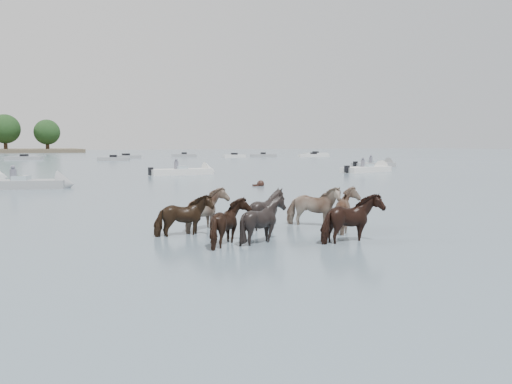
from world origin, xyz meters
name	(u,v)px	position (x,y,z in m)	size (l,w,h in m)	color
ground	(332,238)	(0.00, 0.00, 0.00)	(400.00, 400.00, 0.00)	#4D606F
pony_herd	(275,216)	(-1.13, 1.14, 0.51)	(6.13, 4.68, 1.44)	black
swimming_pony	(260,184)	(5.52, 15.71, 0.10)	(0.72, 0.44, 0.44)	black
motorboat_b	(36,184)	(-6.59, 19.84, 0.23)	(5.46, 2.97, 1.92)	gray
motorboat_c	(190,172)	(5.30, 28.32, 0.23)	(5.66, 1.75, 1.92)	silver
motorboat_d	(372,169)	(21.32, 25.18, 0.22)	(6.03, 3.04, 1.92)	silver
motorboat_e	(379,165)	(27.99, 32.30, 0.23)	(5.52, 1.67, 1.92)	gray
distant_flotilla	(73,157)	(0.90, 76.08, 0.26)	(108.49, 22.60, 0.93)	silver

